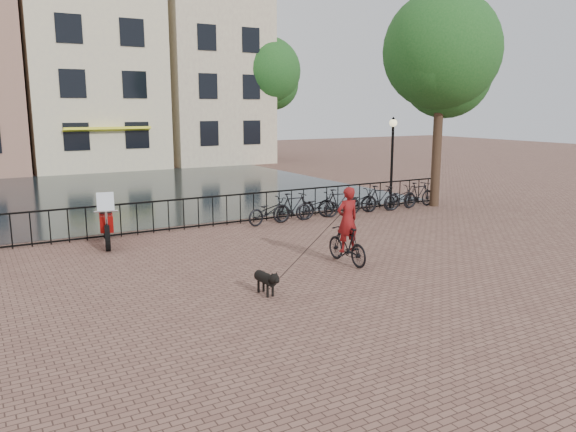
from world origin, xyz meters
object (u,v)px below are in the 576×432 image
cyclist (347,230)px  motorcycle (106,215)px  lamp_post (392,147)px  dog (265,282)px

cyclist → motorcycle: cyclist is taller
lamp_post → cyclist: lamp_post is taller
motorcycle → dog: bearing=-62.3°
cyclist → dog: 3.13m
dog → motorcycle: bearing=103.5°
cyclist → motorcycle: (-4.78, 5.19, -0.03)m
motorcycle → lamp_post: bearing=12.2°
lamp_post → motorcycle: (-10.76, -0.26, -1.54)m
lamp_post → dog: lamp_post is taller
cyclist → motorcycle: 7.06m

